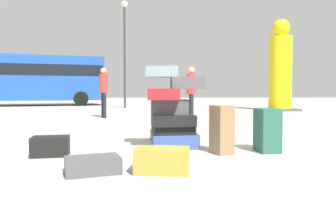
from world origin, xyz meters
The scene contains 13 objects.
ground_plane centered at (0.00, 0.00, 0.00)m, with size 80.00×80.00×0.00m, color #ADA89E.
suitcase_tower centered at (-0.45, 0.20, 0.56)m, with size 0.94×0.64×1.32m.
suitcase_tan_upright_blue centered at (-0.69, -1.36, 0.14)m, with size 0.61×0.36×0.28m, color #B28C33.
suitcase_charcoal_foreground_near centered at (-1.48, -1.35, 0.09)m, with size 0.60×0.38×0.19m, color #4C4C51.
suitcase_teal_left_side centered at (0.95, -0.24, 0.33)m, with size 0.30×0.39×0.66m, color #26594C.
suitcase_brown_right_side centered at (-0.47, 1.05, 0.09)m, with size 0.60×0.42×0.19m, color olive.
suitcase_brown_behind_tower centered at (0.23, -0.33, 0.36)m, with size 0.25×0.32×0.71m, color olive.
suitcase_black_foreground_far centered at (-2.25, -0.35, 0.14)m, with size 0.50×0.33×0.28m, color black.
person_bearded_onlooker centered at (-2.39, 6.19, 1.04)m, with size 0.30×0.32×1.74m.
person_tourist_with_camera centered at (0.46, 4.64, 1.00)m, with size 0.30×0.34×1.66m.
yellow_dummy_statue centered at (5.47, 9.85, 1.94)m, with size 1.48×1.48×4.34m.
parked_bus centered at (-8.05, 15.90, 1.83)m, with size 8.82×4.50×3.15m.
lamp_post centered at (-2.12, 12.67, 3.85)m, with size 0.36×0.36×5.86m.
Camera 1 is at (-0.86, -4.92, 0.92)m, focal length 33.83 mm.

